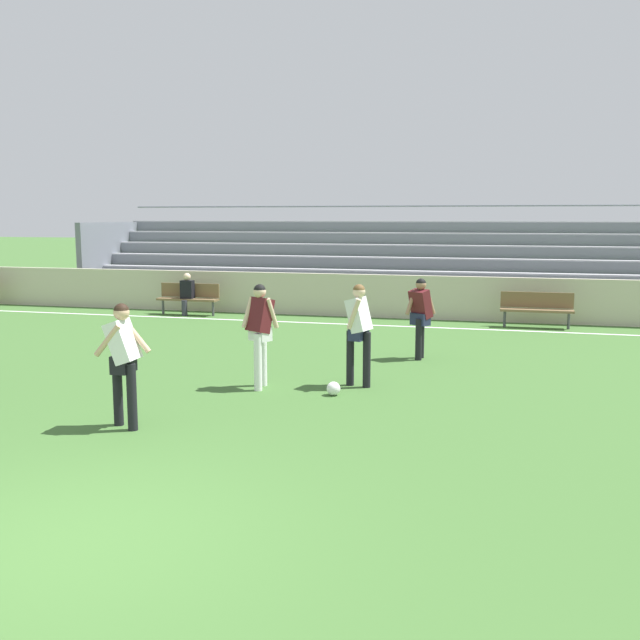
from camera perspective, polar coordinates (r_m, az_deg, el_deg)
ground_plane at (r=6.84m, az=-19.49°, el=-16.46°), size 160.00×160.00×0.00m
field_line_sideline at (r=18.65m, az=3.31°, el=-0.38°), size 44.00×0.12×0.01m
sideline_wall at (r=20.02m, az=4.16°, el=1.94°), size 48.00×0.16×1.20m
bleacher_stand at (r=22.53m, az=9.90°, el=4.58°), size 23.31×4.24×3.20m
bench_near_wall_gap at (r=20.83m, az=-10.48°, el=1.92°), size 1.80×0.40×0.90m
bench_far_right at (r=18.90m, az=16.98°, el=1.05°), size 1.80×0.40×0.90m
spectator_seated at (r=20.71m, az=-10.63°, el=2.31°), size 0.36×0.42×1.21m
player_dark_on_ball at (r=11.66m, az=-4.83°, el=-0.50°), size 0.62×0.49×1.73m
player_white_trailing_run at (r=11.75m, az=3.12°, el=-0.46°), size 0.44×0.54×1.71m
player_dark_overlapping at (r=14.17m, az=8.05°, el=0.67°), size 0.59×0.50×1.61m
player_white_challenging at (r=9.78m, az=-15.51°, el=-2.66°), size 0.62×0.44×1.68m
soccer_ball at (r=11.32m, az=1.09°, el=-5.52°), size 0.22×0.22×0.22m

